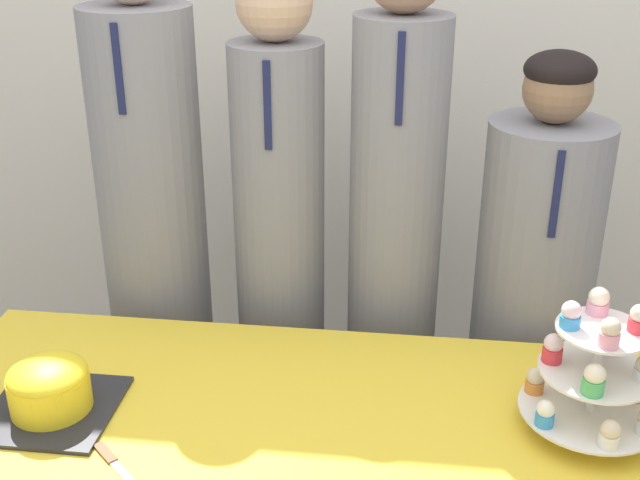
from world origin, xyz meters
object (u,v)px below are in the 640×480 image
student_1 (280,260)px  student_2 (394,252)px  student_0 (156,250)px  cake_knife (115,464)px  round_cake (49,388)px  cupcake_stand (596,372)px  student_3 (529,319)px

student_1 → student_2: 0.32m
student_0 → cake_knife: bearing=-78.7°
student_1 → student_2: size_ratio=0.95×
round_cake → student_1: bearing=58.1°
cake_knife → cupcake_stand: (0.95, 0.23, 0.14)m
student_2 → student_0: bearing=180.0°
cupcake_stand → student_3: student_3 is taller
cupcake_stand → student_0: (-1.11, 0.55, -0.05)m
round_cake → cupcake_stand: bearing=4.1°
student_0 → student_1: bearing=-0.0°
cake_knife → student_1: student_1 is taller
student_2 → student_3: (0.38, -0.00, -0.18)m
cake_knife → student_0: student_0 is taller
round_cake → student_2: 0.96m
cupcake_stand → student_3: size_ratio=0.22×
student_3 → student_1: bearing=-180.0°
round_cake → cake_knife: round_cake is taller
cupcake_stand → student_0: 1.24m
round_cake → student_3: 1.27m
cupcake_stand → student_1: student_1 is taller
cupcake_stand → student_3: bearing=95.3°
student_0 → student_1: (0.36, -0.00, -0.01)m
cake_knife → student_2: student_2 is taller
cake_knife → student_1: bearing=119.3°
cupcake_stand → student_0: bearing=153.4°
student_2 → cake_knife: bearing=-123.2°
round_cake → student_1: 0.75m
cake_knife → student_1: 0.82m
cupcake_stand → student_1: bearing=143.5°
cupcake_stand → student_0: student_0 is taller
student_0 → student_3: student_0 is taller
cupcake_stand → student_3: (-0.05, 0.55, -0.20)m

